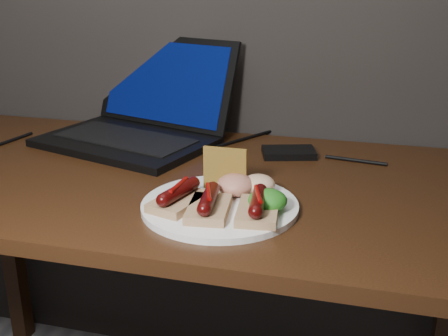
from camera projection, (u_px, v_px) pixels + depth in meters
desk at (168, 213)px, 1.23m from camera, size 1.40×0.70×0.75m
laptop at (140, 120)px, 1.43m from camera, size 0.49×0.46×0.25m
hard_drive at (289, 153)px, 1.32m from camera, size 0.14×0.11×0.02m
desk_cables at (175, 148)px, 1.36m from camera, size 0.95×0.40×0.01m
plate at (220, 206)px, 1.03m from camera, size 0.32×0.32×0.01m
bread_sausage_left at (179, 197)px, 1.01m from camera, size 0.10×0.13×0.04m
bread_sausage_center at (209, 204)px, 0.98m from camera, size 0.08×0.12×0.04m
bread_sausage_right at (258, 207)px, 0.97m from camera, size 0.08×0.12×0.04m
crispbread at (225, 169)px, 1.08m from camera, size 0.09×0.01×0.08m
salad_greens at (268, 200)px, 0.99m from camera, size 0.07×0.07×0.04m
salsa_mound at (236, 185)px, 1.06m from camera, size 0.07×0.07×0.04m
coleslaw_mound at (258, 184)px, 1.07m from camera, size 0.06×0.06×0.04m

